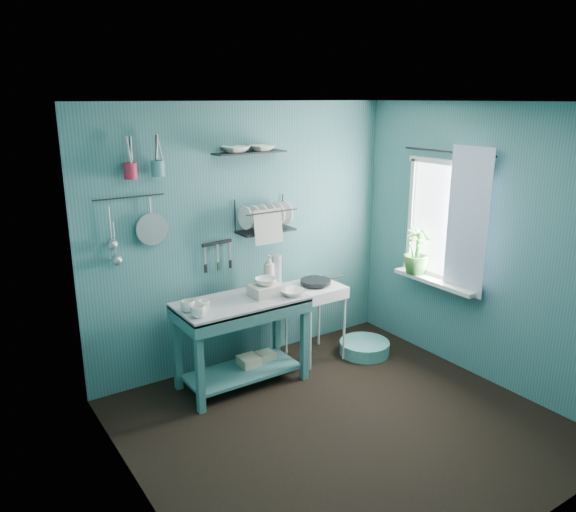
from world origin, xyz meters
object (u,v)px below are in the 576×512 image
soap_bottle (269,270)px  frying_pan (315,281)px  storage_tin_small (266,362)px  mug_mid (204,306)px  floor_basin (364,347)px  mug_left (198,312)px  hotplate_stand (315,321)px  utensil_cup_magenta (130,171)px  dish_rack (266,215)px  storage_tin_large (249,367)px  mug_right (188,306)px  wash_tub (266,290)px  potted_plant (416,251)px  colander (152,229)px  work_counter (242,342)px  utensil_cup_teal (158,168)px  water_bottle (277,269)px

soap_bottle → frying_pan: size_ratio=1.00×
storage_tin_small → soap_bottle: bearing=45.0°
mug_mid → floor_basin: size_ratio=0.20×
mug_left → hotplate_stand: 1.46m
soap_bottle → utensil_cup_magenta: size_ratio=2.30×
dish_rack → storage_tin_large: dish_rack is taller
mug_right → hotplate_stand: bearing=3.6°
wash_tub → floor_basin: 1.36m
potted_plant → storage_tin_small: bearing=164.7°
mug_right → colander: bearing=105.2°
mug_right → storage_tin_large: size_ratio=0.56×
work_counter → potted_plant: size_ratio=2.51×
utensil_cup_teal → storage_tin_large: size_ratio=0.59×
mug_mid → storage_tin_small: size_ratio=0.50×
utensil_cup_teal → colander: 0.52m
mug_left → water_bottle: size_ratio=0.44×
mug_left → wash_tub: wash_tub is taller
mug_mid → colander: (-0.23, 0.47, 0.59)m
utensil_cup_teal → hotplate_stand: bearing=-11.9°
frying_pan → dish_rack: dish_rack is taller
soap_bottle → utensil_cup_magenta: bearing=171.2°
mug_left → storage_tin_small: 1.12m
mug_mid → hotplate_stand: mug_mid is taller
water_bottle → storage_tin_small: bearing=-147.5°
water_bottle → mug_right: bearing=-167.8°
soap_bottle → dish_rack: (0.05, 0.13, 0.50)m
frying_pan → utensil_cup_teal: size_ratio=2.31×
soap_bottle → hotplate_stand: 0.75m
mug_mid → storage_tin_small: bearing=11.6°
mug_left → mug_right: bearing=97.1°
floor_basin → dish_rack: bearing=151.1°
hotplate_stand → utensil_cup_teal: bearing=165.5°
wash_tub → dish_rack: dish_rack is taller
hotplate_stand → frying_pan: size_ratio=2.53×
mug_left → storage_tin_small: (0.78, 0.24, -0.76)m
wash_tub → utensil_cup_teal: (-0.79, 0.40, 1.10)m
potted_plant → storage_tin_small: (-1.51, 0.41, -0.96)m
work_counter → utensil_cup_magenta: bearing=161.8°
storage_tin_small → hotplate_stand: bearing=0.6°
hotplate_stand → utensil_cup_magenta: (-1.65, 0.30, 1.58)m
wash_tub → mug_right: bearing=178.5°
water_bottle → frying_pan: water_bottle is taller
work_counter → utensil_cup_teal: 1.69m
soap_bottle → utensil_cup_magenta: 1.56m
mug_right → soap_bottle: soap_bottle is taller
utensil_cup_magenta → wash_tub: bearing=-21.6°
wash_tub → frying_pan: (0.63, 0.11, -0.07)m
mug_mid → mug_right: 0.13m
colander → floor_basin: colander is taller
utensil_cup_teal → mug_mid: bearing=-70.5°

